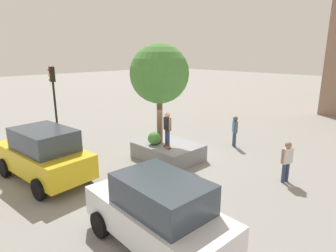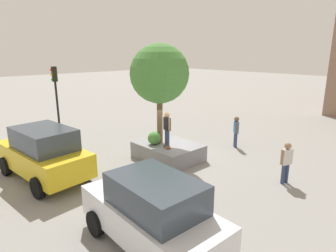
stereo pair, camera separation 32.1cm
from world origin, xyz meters
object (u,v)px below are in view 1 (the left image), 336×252
(plaza_tree, at_px, (159,74))
(pedestrian_crossing, at_px, (287,159))
(traffic_light_corner, at_px, (54,92))
(skateboard, at_px, (167,146))
(bystander_watching, at_px, (235,129))
(police_car, at_px, (158,212))
(planter_ledge, at_px, (168,151))
(skateboarder, at_px, (167,127))
(taxi_cab, at_px, (44,154))

(plaza_tree, bearing_deg, pedestrian_crossing, -162.44)
(traffic_light_corner, bearing_deg, plaza_tree, -158.06)
(skateboard, bearing_deg, bystander_watching, -101.27)
(skateboard, relative_size, police_car, 0.17)
(plaza_tree, bearing_deg, planter_ledge, -154.65)
(skateboarder, xyz_separation_m, police_car, (-4.22, 4.50, -0.75))
(police_car, bearing_deg, taxi_cab, 3.78)
(plaza_tree, bearing_deg, bystander_watching, -110.74)
(plaza_tree, relative_size, police_car, 1.06)
(bystander_watching, bearing_deg, skateboarder, 78.73)
(police_car, bearing_deg, planter_ledge, -46.94)
(skateboard, bearing_deg, planter_ledge, -48.18)
(traffic_light_corner, relative_size, pedestrian_crossing, 2.54)
(plaza_tree, height_order, taxi_cab, plaza_tree)
(police_car, xyz_separation_m, pedestrian_crossing, (-0.68, -6.47, -0.06))
(traffic_light_corner, distance_m, bystander_watching, 10.51)
(planter_ledge, height_order, traffic_light_corner, traffic_light_corner)
(skateboarder, bearing_deg, plaza_tree, -14.60)
(plaza_tree, relative_size, traffic_light_corner, 1.09)
(skateboarder, xyz_separation_m, pedestrian_crossing, (-4.90, -1.97, -0.81))
(bystander_watching, bearing_deg, pedestrian_crossing, 148.40)
(plaza_tree, relative_size, pedestrian_crossing, 2.77)
(police_car, xyz_separation_m, bystander_watching, (3.34, -8.94, -0.05))
(skateboard, relative_size, skateboarder, 0.49)
(taxi_cab, height_order, traffic_light_corner, traffic_light_corner)
(taxi_cab, bearing_deg, plaza_tree, -106.82)
(plaza_tree, height_order, bystander_watching, plaza_tree)
(planter_ledge, bearing_deg, skateboard, 131.82)
(planter_ledge, relative_size, skateboard, 3.90)
(skateboard, xyz_separation_m, pedestrian_crossing, (-4.90, -1.97, 0.14))
(taxi_cab, relative_size, traffic_light_corner, 1.12)
(planter_ledge, xyz_separation_m, police_car, (-4.56, 4.88, 0.65))
(pedestrian_crossing, bearing_deg, planter_ledge, 16.95)
(plaza_tree, distance_m, skateboard, 3.41)
(plaza_tree, height_order, skateboard, plaza_tree)
(police_car, bearing_deg, pedestrian_crossing, -96.02)
(plaza_tree, height_order, skateboarder, plaza_tree)
(skateboarder, distance_m, police_car, 6.22)
(planter_ledge, relative_size, plaza_tree, 0.64)
(skateboarder, relative_size, bystander_watching, 0.92)
(bystander_watching, bearing_deg, skateboard, 78.73)
(taxi_cab, distance_m, pedestrian_crossing, 9.96)
(plaza_tree, height_order, traffic_light_corner, plaza_tree)
(pedestrian_crossing, height_order, bystander_watching, bystander_watching)
(traffic_light_corner, xyz_separation_m, pedestrian_crossing, (-11.82, -4.28, -2.01))
(skateboarder, bearing_deg, skateboard, 0.00)
(planter_ledge, distance_m, bystander_watching, 4.29)
(skateboard, height_order, taxi_cab, taxi_cab)
(skateboarder, bearing_deg, pedestrian_crossing, -158.10)
(taxi_cab, relative_size, bystander_watching, 2.83)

